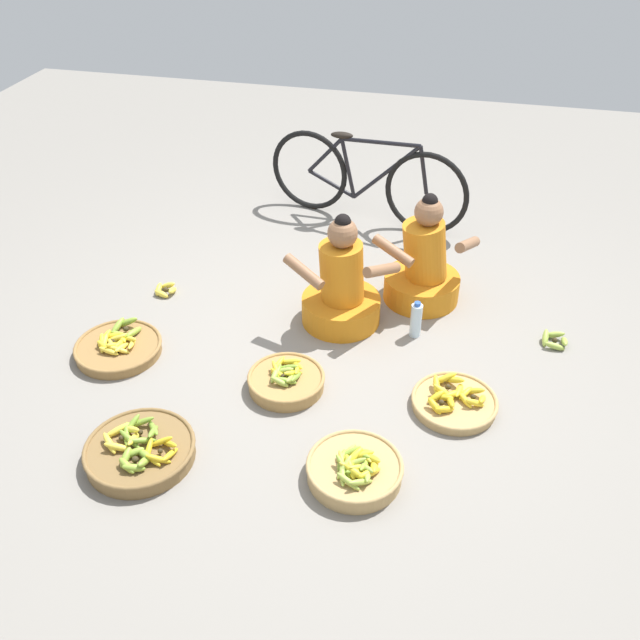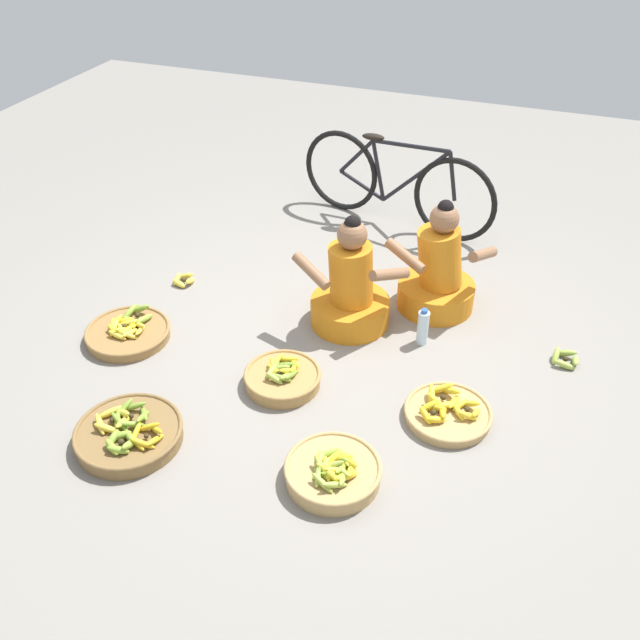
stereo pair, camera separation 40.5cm
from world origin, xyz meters
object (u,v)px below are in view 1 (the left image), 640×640
bicycle_leaning (366,180)px  banana_basket_front_center (454,401)px  loose_bananas_near_vendor (165,290)px  vendor_woman_front (341,289)px  banana_basket_front_left (118,347)px  banana_basket_back_left (140,450)px  water_bottle (416,320)px  banana_basket_front_right (355,469)px  loose_bananas_mid_left (555,340)px  banana_basket_mid_right (286,380)px  vendor_woman_behind (423,267)px

bicycle_leaning → banana_basket_front_center: size_ratio=3.40×
banana_basket_front_center → loose_bananas_near_vendor: banana_basket_front_center is taller
vendor_woman_front → banana_basket_front_left: 1.46m
banana_basket_back_left → water_bottle: water_bottle is taller
banana_basket_front_right → loose_bananas_mid_left: (1.03, 1.38, -0.03)m
loose_bananas_mid_left → water_bottle: (-0.88, -0.11, 0.09)m
bicycle_leaning → loose_bananas_mid_left: 2.06m
loose_bananas_mid_left → loose_bananas_near_vendor: loose_bananas_mid_left is taller
banana_basket_back_left → loose_bananas_mid_left: size_ratio=3.61×
bicycle_leaning → banana_basket_mid_right: bicycle_leaning is taller
banana_basket_back_left → banana_basket_front_center: bearing=26.2°
banana_basket_front_center → water_bottle: 0.70m
banana_basket_mid_right → banana_basket_front_right: 0.79m
banana_basket_front_right → water_bottle: size_ratio=1.94×
banana_basket_back_left → banana_basket_mid_right: size_ratio=1.27×
vendor_woman_front → bicycle_leaning: vendor_woman_front is taller
loose_bananas_near_vendor → banana_basket_back_left: bearing=-71.2°
banana_basket_front_left → banana_basket_front_right: 1.76m
vendor_woman_behind → banana_basket_front_right: vendor_woman_behind is taller
vendor_woman_front → banana_basket_back_left: 1.65m
vendor_woman_front → loose_bananas_mid_left: size_ratio=4.89×
banana_basket_back_left → loose_bananas_near_vendor: size_ratio=3.69×
loose_bananas_mid_left → water_bottle: size_ratio=0.63×
vendor_woman_front → banana_basket_front_center: 1.07m
vendor_woman_front → banana_basket_back_left: size_ratio=1.35×
vendor_woman_behind → loose_bananas_mid_left: vendor_woman_behind is taller
vendor_woman_behind → water_bottle: vendor_woman_behind is taller
vendor_woman_behind → banana_basket_mid_right: 1.32m
banana_basket_front_left → loose_bananas_mid_left: bearing=15.1°
vendor_woman_behind → banana_basket_front_right: 1.72m
banana_basket_mid_right → bicycle_leaning: bearing=88.1°
banana_basket_front_right → banana_basket_front_center: bearing=55.2°
vendor_woman_front → water_bottle: size_ratio=3.08×
vendor_woman_front → banana_basket_mid_right: vendor_woman_front is taller
banana_basket_front_center → loose_bananas_near_vendor: size_ratio=3.13×
banana_basket_front_left → banana_basket_front_right: bearing=-22.1°
loose_bananas_mid_left → banana_basket_front_left: bearing=-164.9°
banana_basket_mid_right → loose_bananas_mid_left: size_ratio=2.84×
vendor_woman_front → banana_basket_front_center: size_ratio=1.60×
banana_basket_front_left → banana_basket_back_left: banana_basket_back_left is taller
banana_basket_front_right → loose_bananas_near_vendor: 2.11m
water_bottle → loose_bananas_near_vendor: bearing=177.3°
banana_basket_mid_right → loose_bananas_near_vendor: size_ratio=2.90×
vendor_woman_front → vendor_woman_behind: bearing=38.3°
banana_basket_front_left → banana_basket_mid_right: size_ratio=1.19×
bicycle_leaning → banana_basket_front_right: bicycle_leaning is taller
banana_basket_back_left → banana_basket_front_center: size_ratio=1.18×
loose_bananas_mid_left → loose_bananas_near_vendor: bearing=-179.5°
banana_basket_mid_right → water_bottle: (0.68, 0.68, 0.07)m
vendor_woman_front → banana_basket_mid_right: 0.78m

